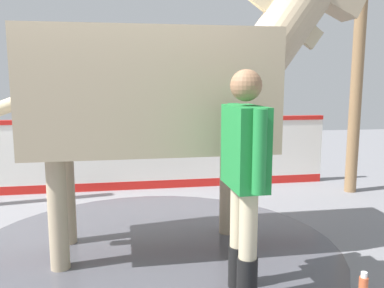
% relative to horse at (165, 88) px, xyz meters
% --- Properties ---
extents(ground_plane, '(16.00, 16.00, 0.02)m').
position_rel_horse_xyz_m(ground_plane, '(-0.52, 0.19, -1.51)').
color(ground_plane, gray).
extents(wet_patch, '(3.50, 3.50, 0.00)m').
position_rel_horse_xyz_m(wet_patch, '(-0.13, -0.00, -1.50)').
color(wet_patch, '#4C4C54').
rests_on(wet_patch, ground).
extents(barrier_wall, '(5.50, 0.24, 1.03)m').
position_rel_horse_xyz_m(barrier_wall, '(-0.19, 2.15, -1.03)').
color(barrier_wall, white).
rests_on(barrier_wall, ground).
extents(roof_post_near, '(0.16, 0.16, 2.77)m').
position_rel_horse_xyz_m(roof_post_near, '(2.73, 1.61, -0.11)').
color(roof_post_near, olive).
rests_on(roof_post_near, ground).
extents(horse, '(3.52, 1.08, 2.68)m').
position_rel_horse_xyz_m(horse, '(0.00, 0.00, 0.00)').
color(horse, tan).
rests_on(horse, ground).
extents(handler, '(0.25, 0.67, 1.65)m').
position_rel_horse_xyz_m(handler, '(0.49, -0.92, -0.55)').
color(handler, black).
rests_on(handler, ground).
extents(bottle_spray, '(0.06, 0.06, 0.22)m').
position_rel_horse_xyz_m(bottle_spray, '(1.33, -1.14, -1.40)').
color(bottle_spray, '#CC5933').
rests_on(bottle_spray, ground).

